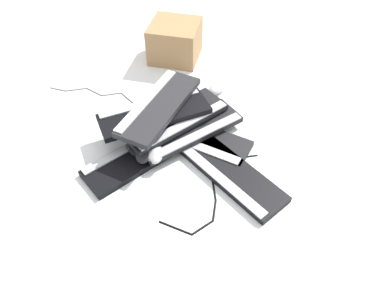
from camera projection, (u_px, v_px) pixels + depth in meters
ground_plane at (195, 164)px, 1.44m from camera, size 3.20×3.20×0.00m
keyboard_0 at (138, 156)px, 1.45m from camera, size 0.46×0.35×0.03m
keyboard_1 at (231, 174)px, 1.39m from camera, size 0.35×0.46×0.03m
keyboard_2 at (196, 138)px, 1.52m from camera, size 0.44×0.39×0.03m
keyboard_3 at (190, 130)px, 1.51m from camera, size 0.46×0.31×0.03m
keyboard_4 at (176, 120)px, 1.51m from camera, size 0.46×0.34×0.03m
keyboard_5 at (154, 113)px, 1.49m from camera, size 0.46×0.24×0.03m
keyboard_6 at (159, 106)px, 1.47m from camera, size 0.38×0.44×0.03m
mouse_0 at (136, 148)px, 1.43m from camera, size 0.10×0.13×0.04m
mouse_1 at (138, 148)px, 1.43m from camera, size 0.13×0.12×0.04m
mouse_2 at (154, 153)px, 1.41m from camera, size 0.07×0.11×0.04m
mouse_3 at (217, 87)px, 1.75m from camera, size 0.12×0.13×0.04m
mouse_4 at (145, 152)px, 1.41m from camera, size 0.10×0.13×0.04m
cable_0 at (104, 96)px, 1.72m from camera, size 0.42×0.31×0.01m
cable_1 at (213, 193)px, 1.34m from camera, size 0.42×0.31×0.01m
cardboard_box at (175, 41)px, 1.89m from camera, size 0.31×0.31×0.19m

